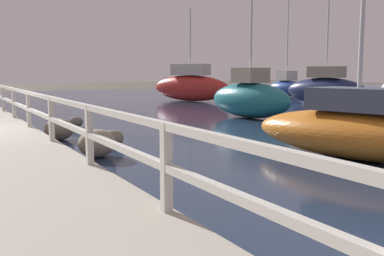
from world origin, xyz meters
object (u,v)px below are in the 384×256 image
at_px(sailboat_navy, 326,89).
at_px(sailboat_teal, 250,98).
at_px(sailboat_red, 190,86).
at_px(sailboat_blue, 286,86).
at_px(sailboat_orange, 357,130).

relative_size(sailboat_navy, sailboat_teal, 0.94).
height_order(sailboat_red, sailboat_blue, sailboat_blue).
bearing_deg(sailboat_teal, sailboat_navy, 15.87).
xyz_separation_m(sailboat_navy, sailboat_teal, (-7.41, -3.36, -0.07)).
height_order(sailboat_blue, sailboat_orange, sailboat_orange).
height_order(sailboat_navy, sailboat_teal, sailboat_teal).
distance_m(sailboat_navy, sailboat_teal, 8.14).
relative_size(sailboat_navy, sailboat_blue, 0.78).
distance_m(sailboat_red, sailboat_orange, 18.25).
relative_size(sailboat_blue, sailboat_orange, 0.94).
bearing_deg(sailboat_blue, sailboat_teal, -139.59).
height_order(sailboat_navy, sailboat_blue, sailboat_blue).
bearing_deg(sailboat_blue, sailboat_orange, -131.09).
distance_m(sailboat_orange, sailboat_teal, 8.21).
height_order(sailboat_orange, sailboat_teal, sailboat_orange).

